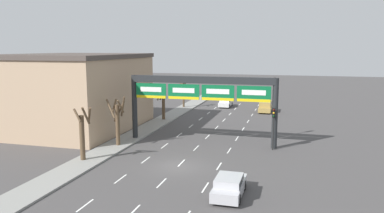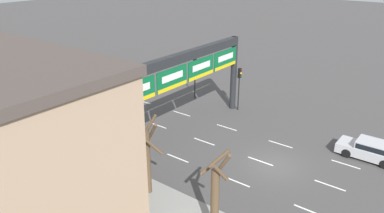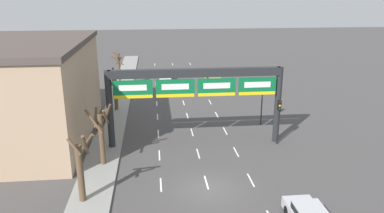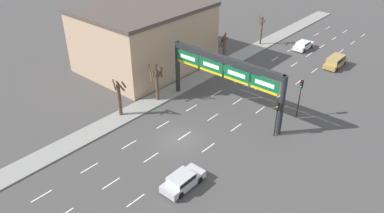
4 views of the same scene
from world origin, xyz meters
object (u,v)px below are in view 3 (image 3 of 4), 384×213
at_px(sign_gantry, 196,88).
at_px(tree_bare_closest, 119,67).
at_px(tree_bare_second, 115,88).
at_px(tree_bare_furthest, 81,167).
at_px(traffic_light_near_gantry, 279,113).
at_px(car_white, 165,77).
at_px(traffic_light_mid_block, 263,93).
at_px(suv_gold, 213,79).
at_px(tree_bare_third, 101,133).

distance_m(sign_gantry, tree_bare_closest, 23.43).
distance_m(tree_bare_second, tree_bare_furthest, 19.52).
distance_m(traffic_light_near_gantry, tree_bare_closest, 27.37).
bearing_deg(sign_gantry, traffic_light_near_gantry, -5.12).
relative_size(car_white, tree_bare_second, 0.89).
distance_m(car_white, tree_bare_second, 15.27).
bearing_deg(tree_bare_closest, traffic_light_mid_block, -47.53).
height_order(suv_gold, tree_bare_second, tree_bare_second).
bearing_deg(tree_bare_third, suv_gold, 62.69).
xyz_separation_m(tree_bare_closest, tree_bare_third, (0.67, -25.05, -0.12)).
xyz_separation_m(traffic_light_mid_block, tree_bare_second, (-15.34, 6.27, -0.72)).
distance_m(sign_gantry, traffic_light_near_gantry, 7.72).
bearing_deg(tree_bare_third, traffic_light_mid_block, 27.50).
bearing_deg(tree_bare_second, tree_bare_third, -88.93).
bearing_deg(tree_bare_closest, sign_gantry, -68.82).
bearing_deg(tree_bare_furthest, sign_gantry, 46.13).
relative_size(traffic_light_mid_block, tree_bare_furthest, 1.00).
xyz_separation_m(car_white, tree_bare_furthest, (-6.49, -33.37, 1.79)).
bearing_deg(tree_bare_closest, car_white, 24.09).
xyz_separation_m(traffic_light_mid_block, tree_bare_furthest, (-15.70, -13.25, -0.86)).
height_order(tree_bare_closest, tree_bare_third, tree_bare_closest).
bearing_deg(traffic_light_mid_block, car_white, 114.60).
height_order(sign_gantry, tree_bare_second, sign_gantry).
distance_m(suv_gold, traffic_light_mid_block, 17.10).
bearing_deg(suv_gold, tree_bare_furthest, -113.97).
distance_m(traffic_light_mid_block, tree_bare_furthest, 20.56).
bearing_deg(car_white, traffic_light_mid_block, -65.40).
height_order(traffic_light_near_gantry, tree_bare_third, tree_bare_third).
bearing_deg(car_white, tree_bare_furthest, -101.01).
relative_size(sign_gantry, tree_bare_second, 3.18).
distance_m(sign_gantry, car_white, 25.15).
xyz_separation_m(sign_gantry, traffic_light_mid_block, (7.32, 4.53, -1.92)).
distance_m(traffic_light_near_gantry, tree_bare_furthest, 17.66).
bearing_deg(car_white, sign_gantry, -85.61).
bearing_deg(tree_bare_third, tree_bare_second, 91.07).
bearing_deg(sign_gantry, tree_bare_third, -156.82).
relative_size(tree_bare_closest, tree_bare_third, 1.03).
xyz_separation_m(suv_gold, tree_bare_third, (-12.70, -24.60, 1.84)).
distance_m(traffic_light_near_gantry, tree_bare_second, 19.14).
xyz_separation_m(suv_gold, tree_bare_second, (-12.97, -10.48, 1.75)).
height_order(traffic_light_mid_block, tree_bare_closest, tree_bare_closest).
relative_size(car_white, tree_bare_furthest, 0.90).
xyz_separation_m(traffic_light_near_gantry, tree_bare_furthest, (-15.70, -8.06, -0.44)).
relative_size(sign_gantry, traffic_light_near_gantry, 3.73).
xyz_separation_m(traffic_light_near_gantry, tree_bare_second, (-15.34, 11.45, -0.30)).
height_order(sign_gantry, traffic_light_near_gantry, sign_gantry).
height_order(sign_gantry, tree_bare_closest, sign_gantry).
relative_size(tree_bare_third, tree_bare_furthest, 1.04).
bearing_deg(suv_gold, tree_bare_closest, 178.06).
relative_size(sign_gantry, tree_bare_closest, 3.02).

